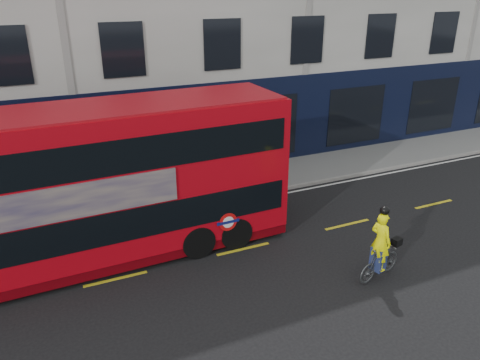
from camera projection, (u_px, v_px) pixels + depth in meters
ground at (126, 310)px, 12.07m from camera, size 120.00×120.00×0.00m
pavement at (91, 207)px, 17.51m from camera, size 60.00×3.00×0.12m
kerb at (97, 224)px, 16.25m from camera, size 60.00×0.12×0.13m
road_edge_line at (99, 229)px, 16.02m from camera, size 58.00×0.10×0.01m
lane_dashes at (116, 279)px, 13.33m from camera, size 58.00×0.12×0.01m
bus at (93, 186)px, 13.42m from camera, size 11.72×2.98×4.70m
cyclist at (380, 254)px, 13.11m from camera, size 1.72×0.83×2.29m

